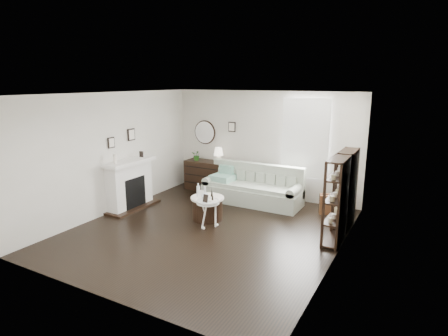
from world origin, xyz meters
The scene contains 18 objects.
room centered at (0.73, 2.70, 1.60)m, with size 5.50×5.50×5.50m.
fireplace centered at (-2.32, 0.30, 0.54)m, with size 0.50×1.40×1.84m.
shelf_unit_far centered at (2.33, 1.55, 0.80)m, with size 0.30×0.80×1.60m.
shelf_unit_near centered at (2.33, 0.65, 0.80)m, with size 0.30×0.80×1.60m.
sofa centered at (0.03, 2.07, 0.31)m, with size 2.42×0.84×0.94m.
quilt centered at (-0.76, 1.95, 0.55)m, with size 0.55×0.45×0.14m, color #24846B.
suitcase centered at (1.99, 2.20, 0.22)m, with size 0.67×0.22×0.45m, color brown.
dresser centered at (-1.52, 2.47, 0.40)m, with size 1.21×0.52×0.81m.
table_lamp centered at (-1.17, 2.47, 1.01)m, with size 0.26×0.26×0.41m, color white, non-canonical shape.
potted_plant centered at (-1.83, 2.42, 0.95)m, with size 0.25×0.22×0.28m, color #26611B.
drum_table centered at (-0.35, 0.54, 0.25)m, with size 0.72×0.72×0.50m.
pedestal_table centered at (-0.11, 0.18, 0.52)m, with size 0.47×0.47×0.57m.
eiffel_drum centered at (-0.27, 0.59, 0.59)m, with size 0.10×0.10×0.18m, color black, non-canonical shape.
bottle_drum centered at (-0.53, 0.46, 0.65)m, with size 0.07×0.07×0.30m, color silver.
card_frame_drum centered at (-0.40, 0.36, 0.59)m, with size 0.14×0.01×0.19m, color white.
eiffel_ped centered at (-0.02, 0.21, 0.65)m, with size 0.10×0.10×0.17m, color black, non-canonical shape.
flask_ped centered at (-0.19, 0.20, 0.70)m, with size 0.15×0.15×0.28m, color silver, non-canonical shape.
card_frame_ped centered at (-0.09, 0.05, 0.65)m, with size 0.12×0.01×0.16m, color black.
Camera 1 is at (3.68, -6.01, 2.93)m, focal length 30.00 mm.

